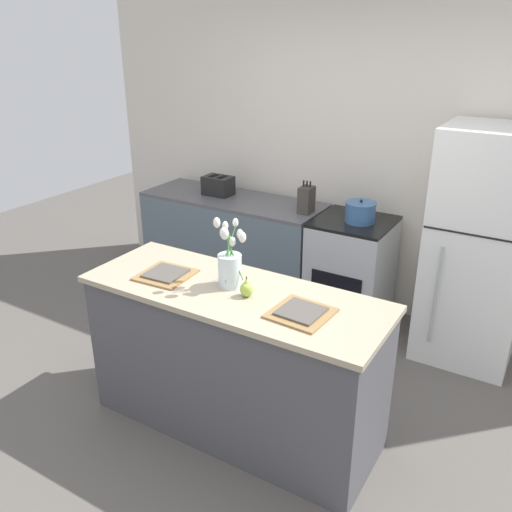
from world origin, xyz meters
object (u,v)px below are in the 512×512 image
(stove_range, at_px, (350,272))
(plate_setting_right, at_px, (301,313))
(flower_vase, at_px, (230,264))
(toaster, at_px, (218,186))
(plate_setting_left, at_px, (166,274))
(cooking_pot, at_px, (360,212))
(pear_figurine, at_px, (247,289))
(knife_block, at_px, (306,200))
(refrigerator, at_px, (479,249))

(stove_range, xyz_separation_m, plate_setting_right, (0.35, -1.65, 0.51))
(flower_vase, xyz_separation_m, toaster, (-1.18, 1.58, -0.10))
(plate_setting_left, height_order, toaster, toaster)
(flower_vase, distance_m, cooking_pot, 1.56)
(flower_vase, bearing_deg, plate_setting_left, -167.50)
(toaster, bearing_deg, stove_range, -0.90)
(flower_vase, xyz_separation_m, plate_setting_right, (0.50, -0.09, -0.13))
(pear_figurine, xyz_separation_m, knife_block, (-0.42, 1.59, 0.02))
(flower_vase, height_order, pear_figurine, flower_vase)
(flower_vase, bearing_deg, stove_range, 84.56)
(plate_setting_left, distance_m, plate_setting_right, 0.91)
(flower_vase, relative_size, plate_setting_right, 1.32)
(plate_setting_right, bearing_deg, flower_vase, 169.85)
(flower_vase, bearing_deg, cooking_pot, 82.74)
(toaster, relative_size, knife_block, 1.04)
(toaster, distance_m, knife_block, 0.92)
(pear_figurine, distance_m, toaster, 2.11)
(flower_vase, xyz_separation_m, cooking_pot, (0.20, 1.55, -0.10))
(refrigerator, height_order, flower_vase, refrigerator)
(stove_range, height_order, plate_setting_right, plate_setting_right)
(stove_range, bearing_deg, plate_setting_left, -108.55)
(pear_figurine, bearing_deg, flower_vase, 157.02)
(plate_setting_right, relative_size, cooking_pot, 1.31)
(refrigerator, height_order, pear_figurine, refrigerator)
(toaster, height_order, cooking_pot, cooking_pot)
(toaster, relative_size, cooking_pot, 1.16)
(plate_setting_right, bearing_deg, stove_range, 102.09)
(flower_vase, bearing_deg, knife_block, 99.87)
(plate_setting_left, height_order, cooking_pot, cooking_pot)
(toaster, bearing_deg, plate_setting_right, -44.78)
(stove_range, xyz_separation_m, knife_block, (-0.41, -0.03, 0.56))
(plate_setting_right, bearing_deg, cooking_pot, 100.53)
(toaster, height_order, knife_block, knife_block)
(pear_figurine, xyz_separation_m, cooking_pot, (0.05, 1.61, -0.01))
(pear_figurine, bearing_deg, cooking_pot, 88.39)
(stove_range, bearing_deg, refrigerator, 0.04)
(plate_setting_left, bearing_deg, plate_setting_right, 0.00)
(plate_setting_left, relative_size, knife_block, 1.17)
(flower_vase, bearing_deg, plate_setting_right, -10.15)
(stove_range, xyz_separation_m, pear_figurine, (0.00, -1.62, 0.55))
(stove_range, height_order, pear_figurine, pear_figurine)
(pear_figurine, bearing_deg, knife_block, 104.69)
(plate_setting_right, height_order, cooking_pot, cooking_pot)
(stove_range, relative_size, refrigerator, 0.52)
(flower_vase, height_order, toaster, flower_vase)
(toaster, bearing_deg, refrigerator, -0.51)
(plate_setting_left, xyz_separation_m, toaster, (-0.78, 1.67, 0.03))
(stove_range, xyz_separation_m, cooking_pot, (0.05, -0.01, 0.53))
(toaster, bearing_deg, cooking_pot, -1.35)
(plate_setting_left, height_order, knife_block, knife_block)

